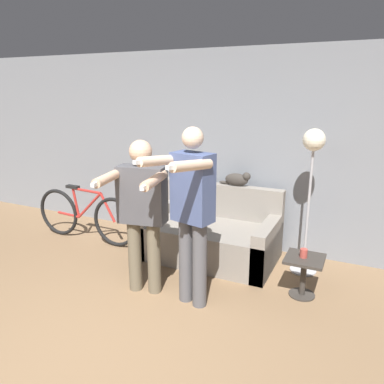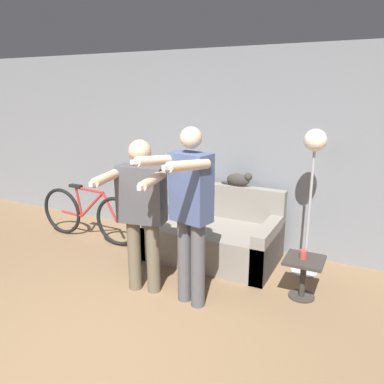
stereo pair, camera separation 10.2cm
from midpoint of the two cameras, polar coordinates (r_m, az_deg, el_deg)
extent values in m
plane|color=#846647|center=(3.25, -20.43, -25.58)|extent=(16.00, 16.00, 0.00)
cube|color=gray|center=(5.11, 3.14, 6.49)|extent=(10.00, 0.05, 2.60)
cube|color=gray|center=(4.80, 1.99, -7.51)|extent=(1.67, 0.95, 0.44)
cube|color=gray|center=(5.00, 3.87, -1.22)|extent=(1.67, 0.14, 0.44)
cube|color=gray|center=(5.09, -5.83, -5.35)|extent=(0.16, 0.95, 0.58)
cube|color=gray|center=(4.55, 10.82, -8.14)|extent=(0.16, 0.95, 0.58)
cylinder|color=#6B604C|center=(4.06, -9.42, -9.53)|extent=(0.14, 0.14, 0.78)
cylinder|color=#6B604C|center=(3.99, -6.54, -9.93)|extent=(0.14, 0.14, 0.78)
cube|color=#4C4C51|center=(3.79, -8.37, -0.39)|extent=(0.51, 0.31, 0.58)
sphere|color=#D8AD8C|center=(3.70, -8.63, 6.13)|extent=(0.23, 0.23, 0.23)
cylinder|color=#D8AD8C|center=(3.61, -13.37, 2.17)|extent=(0.18, 0.51, 0.09)
cube|color=white|center=(3.40, -15.30, 1.21)|extent=(0.06, 0.12, 0.04)
cylinder|color=#D8AD8C|center=(3.43, -6.61, 1.79)|extent=(0.18, 0.51, 0.09)
cube|color=white|center=(3.20, -8.20, 0.74)|extent=(0.06, 0.12, 0.04)
cylinder|color=#56565B|center=(3.80, -1.73, -10.35)|extent=(0.14, 0.14, 0.87)
cylinder|color=#56565B|center=(3.70, 0.37, -11.06)|extent=(0.14, 0.14, 0.87)
cube|color=#475684|center=(3.48, -0.74, 0.67)|extent=(0.42, 0.30, 0.65)
sphere|color=beige|center=(3.40, -0.76, 8.26)|extent=(0.20, 0.20, 0.20)
cylinder|color=beige|center=(3.36, -5.84, 4.79)|extent=(0.20, 0.51, 0.14)
cube|color=white|center=(3.18, -8.95, 4.52)|extent=(0.06, 0.13, 0.05)
cylinder|color=beige|center=(3.12, -0.99, 4.07)|extent=(0.20, 0.51, 0.14)
cube|color=white|center=(2.93, -4.05, 3.76)|extent=(0.06, 0.13, 0.05)
ellipsoid|color=#3D3833|center=(4.85, 6.21, 1.89)|extent=(0.31, 0.12, 0.16)
sphere|color=#3D3833|center=(4.80, 7.71, 2.36)|extent=(0.10, 0.10, 0.10)
ellipsoid|color=#3D3833|center=(4.94, 4.49, 1.47)|extent=(0.17, 0.04, 0.04)
cone|color=#3D3833|center=(4.78, 7.45, 2.80)|extent=(0.03, 0.03, 0.03)
cone|color=#3D3833|center=(4.82, 7.58, 2.88)|extent=(0.03, 0.03, 0.03)
cylinder|color=#B2B2B7|center=(4.72, 15.94, -11.36)|extent=(0.31, 0.31, 0.02)
cylinder|color=#B2B2B7|center=(4.45, 16.63, -2.87)|extent=(0.03, 0.03, 1.49)
sphere|color=white|center=(4.27, 17.46, 7.60)|extent=(0.24, 0.24, 0.24)
cylinder|color=#38332D|center=(4.21, 15.68, -14.80)|extent=(0.27, 0.27, 0.02)
cylinder|color=#38332D|center=(4.12, 15.88, -12.48)|extent=(0.06, 0.06, 0.40)
cube|color=#38332D|center=(4.03, 16.10, -9.77)|extent=(0.38, 0.38, 0.03)
cylinder|color=#B7473D|center=(4.00, 15.94, -8.95)|extent=(0.08, 0.08, 0.09)
torus|color=black|center=(5.20, -12.24, -4.52)|extent=(0.69, 0.05, 0.69)
torus|color=black|center=(5.85, -20.13, -2.90)|extent=(0.69, 0.05, 0.69)
cylinder|color=#B72D28|center=(5.40, -15.87, -1.98)|extent=(0.44, 0.04, 0.43)
cylinder|color=#B72D28|center=(5.56, -17.78, -1.56)|extent=(0.10, 0.04, 0.42)
cylinder|color=#B72D28|center=(5.37, -16.31, 0.19)|extent=(0.49, 0.04, 0.05)
cylinder|color=#B72D28|center=(5.72, -18.77, -3.27)|extent=(0.38, 0.04, 0.05)
cylinder|color=#B72D28|center=(5.21, -13.27, -2.35)|extent=(0.24, 0.04, 0.40)
cube|color=black|center=(5.52, -18.23, 0.76)|extent=(0.20, 0.07, 0.04)
camera|label=1|loc=(0.05, -90.72, -0.20)|focal=35.00mm
camera|label=2|loc=(0.05, 89.28, 0.20)|focal=35.00mm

